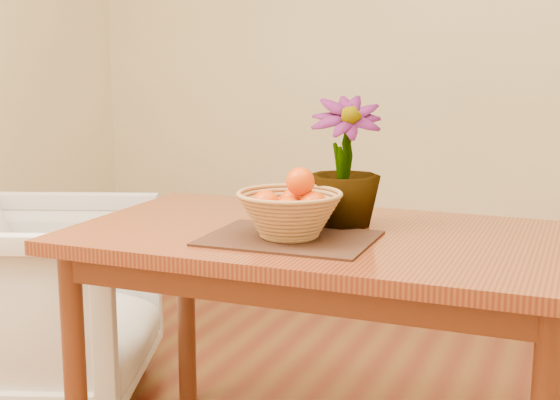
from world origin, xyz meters
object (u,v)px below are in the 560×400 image
at_px(wicker_basket, 290,216).
at_px(armchair, 36,293).
at_px(table, 324,262).
at_px(potted_plant, 344,162).

height_order(wicker_basket, armchair, wicker_basket).
distance_m(table, wicker_basket, 0.20).
bearing_deg(armchair, table, -117.17).
bearing_deg(armchair, wicker_basket, -123.87).
xyz_separation_m(table, potted_plant, (0.03, 0.09, 0.27)).
bearing_deg(table, armchair, 172.56).
relative_size(table, wicker_basket, 4.98).
bearing_deg(wicker_basket, potted_plant, 68.37).
height_order(table, armchair, armchair).
height_order(table, potted_plant, potted_plant).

